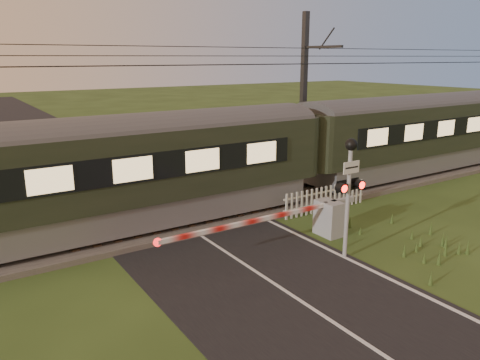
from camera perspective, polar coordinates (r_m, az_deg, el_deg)
ground at (r=12.01m, az=6.59°, el=-14.02°), size 160.00×160.00×0.00m
road at (r=11.86m, az=7.40°, el=-14.39°), size 6.00×140.00×0.03m
track_bed at (r=17.04m, az=-7.42°, el=-4.90°), size 140.00×3.40×0.39m
overhead_wires at (r=16.06m, az=-8.11°, el=14.49°), size 120.00×0.62×0.62m
train at (r=19.48m, az=7.51°, el=3.86°), size 39.39×2.72×3.66m
boom_gate at (r=15.58m, az=9.87°, el=-4.58°), size 7.25×0.91×1.20m
crossing_signal at (r=13.59m, az=13.18°, el=0.30°), size 0.91×0.36×3.58m
picket_fence at (r=18.29m, az=10.41°, el=-2.22°), size 4.08×0.08×0.98m
catenary_mast at (r=22.18m, az=7.84°, el=10.09°), size 0.24×2.47×7.73m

